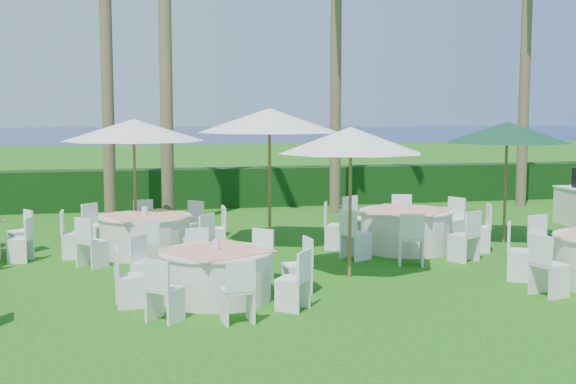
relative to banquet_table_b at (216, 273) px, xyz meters
name	(u,v)px	position (x,y,z in m)	size (l,w,h in m)	color
ground	(233,311)	(0.14, -0.75, -0.41)	(120.00, 120.00, 0.00)	#11590F
hedge	(175,188)	(0.14, 11.25, 0.19)	(34.00, 1.00, 1.20)	black
ocean	(134,134)	(0.14, 101.25, -0.41)	(260.00, 260.00, 0.00)	#07224F
banquet_table_b	(216,273)	(0.00, 0.00, 0.00)	(3.07, 3.07, 0.93)	silver
banquet_table_e	(145,234)	(-0.97, 3.86, 0.03)	(3.26, 3.26, 0.99)	silver
banquet_table_f	(406,229)	(4.40, 3.17, 0.05)	(3.40, 3.40, 1.03)	silver
umbrella_b	(351,140)	(2.48, 1.03, 2.00)	(2.58, 2.58, 2.63)	brown
umbrella_c	(134,130)	(-1.13, 5.05, 2.11)	(3.06, 3.06, 2.75)	brown
umbrella_d	(269,120)	(1.69, 4.23, 2.32)	(3.07, 3.07, 2.98)	brown
umbrella_green	(507,132)	(6.91, 3.58, 2.05)	(2.79, 2.79, 2.69)	brown
palm_b	(106,19)	(-1.74, 8.82, 4.91)	(4.37, 4.25, 9.70)	brown
palm_d	(336,51)	(4.65, 9.24, 4.25)	(4.41, 4.05, 8.41)	brown
palm_e	(526,43)	(10.69, 9.27, 4.60)	(4.40, 4.01, 9.10)	brown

